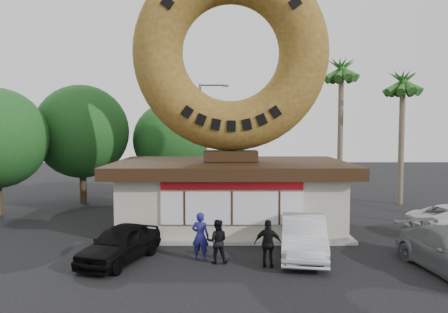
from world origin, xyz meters
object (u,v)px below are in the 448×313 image
at_px(donut_shop, 231,192).
at_px(giant_donut, 231,53).
at_px(person_left, 200,236).
at_px(car_black, 120,244).
at_px(car_silver, 304,237).
at_px(street_lamp, 202,133).
at_px(person_center, 217,241).
at_px(person_right, 268,244).

relative_size(donut_shop, giant_donut, 1.19).
height_order(person_left, car_black, person_left).
bearing_deg(donut_shop, car_silver, -60.39).
distance_m(donut_shop, car_silver, 5.59).
relative_size(street_lamp, person_left, 4.43).
height_order(person_left, person_center, person_left).
xyz_separation_m(giant_donut, car_black, (-4.18, -5.46, -7.83)).
xyz_separation_m(person_center, person_right, (1.81, -0.53, 0.05)).
relative_size(giant_donut, street_lamp, 1.18).
distance_m(person_center, car_black, 3.59).
relative_size(street_lamp, car_silver, 1.72).
distance_m(street_lamp, person_center, 16.09).
bearing_deg(giant_donut, person_left, -103.04).
height_order(donut_shop, street_lamp, street_lamp).
bearing_deg(person_center, donut_shop, -94.80).
height_order(giant_donut, car_silver, giant_donut).
xyz_separation_m(person_left, person_right, (2.44, -0.87, -0.05)).
xyz_separation_m(donut_shop, street_lamp, (-1.86, 10.02, 2.72)).
distance_m(street_lamp, car_silver, 15.93).
bearing_deg(car_silver, person_left, -164.53).
distance_m(donut_shop, car_black, 6.94).
bearing_deg(person_left, person_center, 165.45).
height_order(donut_shop, person_left, donut_shop).
relative_size(giant_donut, car_silver, 2.03).
relative_size(giant_donut, car_black, 2.35).
height_order(person_right, car_black, person_right).
height_order(giant_donut, car_black, giant_donut).
xyz_separation_m(person_right, car_silver, (1.50, 1.34, -0.09)).
distance_m(street_lamp, car_black, 16.09).
bearing_deg(person_right, person_left, -7.31).
xyz_separation_m(giant_donut, person_right, (1.22, -6.14, -7.66)).
relative_size(donut_shop, person_center, 6.97).
xyz_separation_m(giant_donut, car_silver, (2.72, -4.80, -7.75)).
distance_m(person_left, car_black, 2.97).
distance_m(person_left, person_right, 2.59).
bearing_deg(person_right, donut_shop, -66.35).
relative_size(person_left, person_center, 1.12).
xyz_separation_m(giant_donut, person_left, (-1.22, -5.27, -7.61)).
bearing_deg(person_center, person_left, -26.97).
relative_size(donut_shop, person_right, 6.54).
bearing_deg(donut_shop, giant_donut, 90.00).
bearing_deg(car_black, street_lamp, 101.01).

